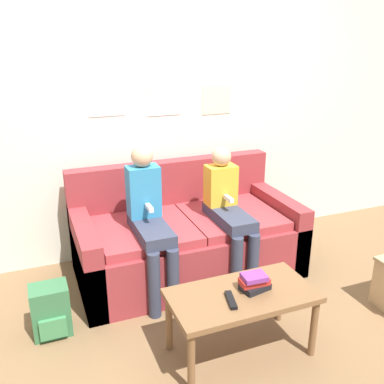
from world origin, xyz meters
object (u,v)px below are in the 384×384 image
at_px(person_right, 229,210).
at_px(tv_remote, 231,300).
at_px(coffee_table, 242,301).
at_px(backpack, 51,311).
at_px(couch, 186,239).
at_px(person_left, 150,217).

distance_m(person_right, tv_remote, 1.01).
distance_m(coffee_table, backpack, 1.27).
bearing_deg(person_right, backpack, -171.04).
relative_size(couch, tv_remote, 10.33).
xyz_separation_m(coffee_table, person_right, (0.32, 0.85, 0.23)).
xyz_separation_m(coffee_table, tv_remote, (-0.10, -0.05, 0.07)).
bearing_deg(person_right, person_left, 178.95).
bearing_deg(coffee_table, person_right, 69.14).
xyz_separation_m(person_left, person_right, (0.65, -0.01, -0.03)).
bearing_deg(person_right, coffee_table, -110.86).
bearing_deg(backpack, person_right, 8.96).
bearing_deg(couch, tv_remote, -97.54).
distance_m(coffee_table, person_left, 0.96).
bearing_deg(couch, coffee_table, -92.45).
bearing_deg(person_left, coffee_table, -69.55).
height_order(couch, backpack, couch).
bearing_deg(person_left, couch, 30.11).
height_order(couch, person_left, person_left).
distance_m(couch, person_left, 0.55).
bearing_deg(coffee_table, backpack, 150.02).
height_order(person_right, tv_remote, person_right).
height_order(coffee_table, person_left, person_left).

